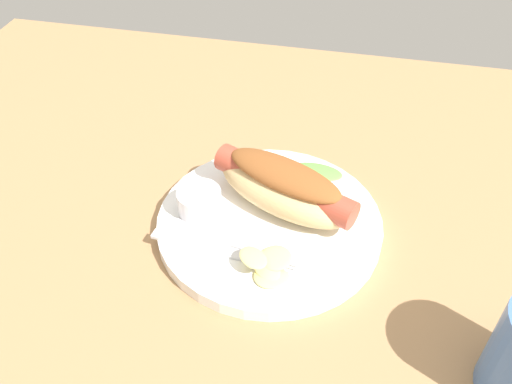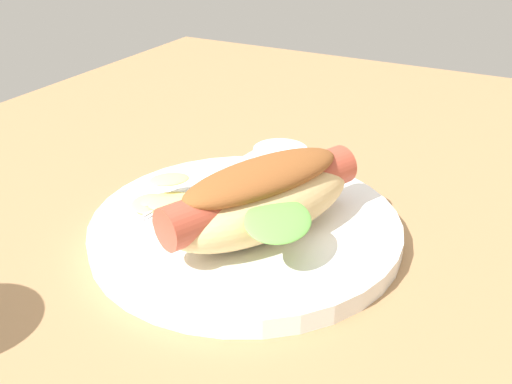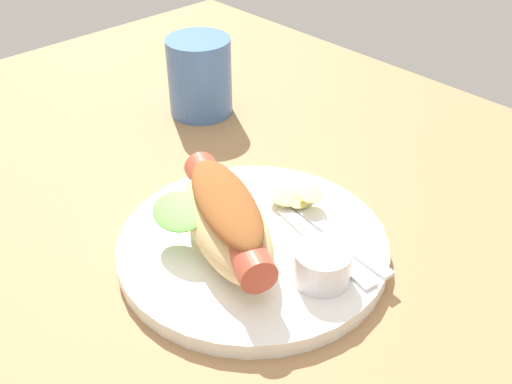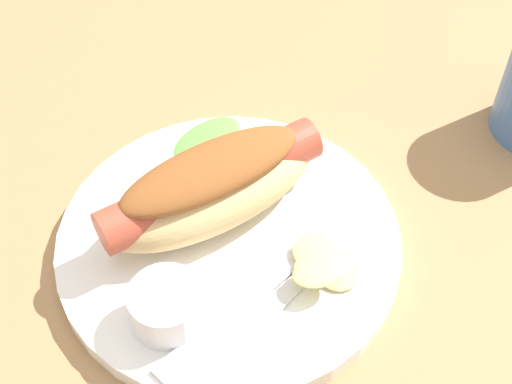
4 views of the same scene
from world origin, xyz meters
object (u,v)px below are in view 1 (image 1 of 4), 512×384
Objects in this scene: hot_dog at (283,186)px; knife at (215,236)px; chips_pile at (267,265)px; sauce_ramekin at (200,202)px; plate at (269,224)px; fork at (219,250)px.

hot_dog is 1.37× the size of knife.
chips_pile is (0.21, -9.67, -2.36)cm from hot_dog.
chips_pile is at bearing -36.30° from sauce_ramekin.
plate is 8.32cm from sauce_ramekin.
sauce_ramekin is 0.38× the size of knife.
hot_dog reaches higher than knife.
plate is 1.56× the size of fork.
fork is at bearing -99.06° from hot_dog.
sauce_ramekin is 6.66cm from fork.
knife is at bearing 125.03° from fork.
knife is (2.65, -3.43, -1.40)cm from sauce_ramekin.
fork is 2.45× the size of chips_pile.
hot_dog reaches higher than fork.
knife is at bearing -111.47° from hot_dog.
fork is (-4.24, -6.04, 1.00)cm from plate.
plate is at bearing 4.89° from sauce_ramekin.
knife is at bearing 153.14° from chips_pile.
chips_pile is (6.52, -3.30, 0.62)cm from knife.
chips_pile reaches higher than fork.
chips_pile reaches higher than plate.
plate is at bearing 99.31° from chips_pile.
sauce_ramekin is 0.30× the size of fork.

